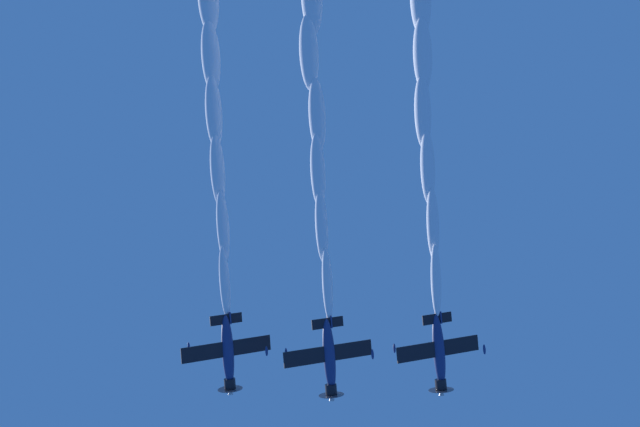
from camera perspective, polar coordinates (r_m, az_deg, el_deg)
airplane_lead at (r=79.43m, az=-7.33°, el=-10.98°), size 8.93×9.32×4.31m
airplane_left_wingman at (r=77.33m, az=0.75°, el=-11.43°), size 8.93×9.49×3.87m
airplane_right_wingman at (r=79.20m, az=9.44°, el=-10.92°), size 8.92×9.43×4.03m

